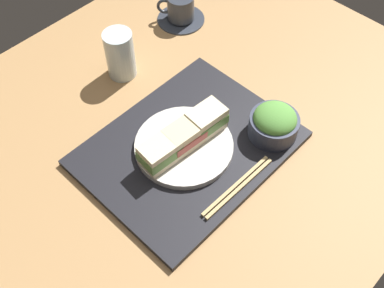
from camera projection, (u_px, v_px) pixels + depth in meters
ground_plane at (157, 152)px, 103.76cm from camera, size 140.00×100.00×3.00cm
serving_tray at (188, 148)px, 101.61cm from camera, size 43.16×33.94×1.47cm
sandwich_plate at (184, 146)px, 100.12cm from camera, size 20.91×20.91×1.48cm
sandwich_near at (160, 153)px, 94.90cm from camera, size 8.52×6.13×5.29cm
sandwich_middle at (184, 136)px, 97.39cm from camera, size 8.58×6.39×5.33cm
sandwich_far at (206, 120)px, 99.77cm from camera, size 8.27×6.28×5.64cm
salad_bowl at (274, 123)px, 100.42cm from camera, size 10.67×10.67×7.33cm
chopsticks_pair at (238, 187)px, 94.57cm from camera, size 19.25×2.12×0.70cm
coffee_cup at (180, 10)px, 125.60cm from camera, size 12.76×12.76×7.37cm
drinking_glass at (120, 54)px, 111.32cm from camera, size 6.92×6.92×12.09cm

